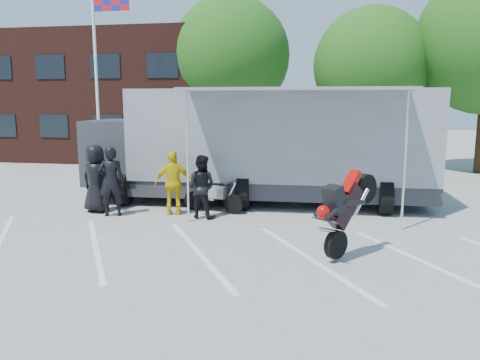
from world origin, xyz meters
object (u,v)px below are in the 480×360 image
(stunt_bike_rider, at_px, (355,255))
(transporter_truck, at_px, (264,203))
(spectator_leather_a, at_px, (96,179))
(parked_motorcycle, at_px, (213,212))
(spectator_hivis, at_px, (174,183))
(tree_left, at_px, (230,56))
(flagpole, at_px, (101,57))
(tree_mid, at_px, (371,65))
(spectator_leather_c, at_px, (201,187))
(spectator_leather_b, at_px, (111,181))

(stunt_bike_rider, bearing_deg, transporter_truck, 157.90)
(spectator_leather_a, bearing_deg, parked_motorcycle, -154.85)
(spectator_hivis, bearing_deg, tree_left, -102.77)
(flagpole, relative_size, spectator_leather_a, 4.01)
(spectator_hivis, bearing_deg, tree_mid, -136.46)
(tree_mid, relative_size, spectator_leather_c, 4.30)
(stunt_bike_rider, relative_size, spectator_leather_c, 1.11)
(tree_left, distance_m, spectator_hivis, 12.65)
(spectator_leather_a, bearing_deg, flagpole, -51.42)
(stunt_bike_rider, xyz_separation_m, spectator_hivis, (-4.94, 2.83, 0.93))
(flagpole, bearing_deg, stunt_bike_rider, -41.21)
(parked_motorcycle, bearing_deg, spectator_leather_b, 122.28)
(tree_left, relative_size, tree_mid, 1.13)
(tree_mid, xyz_separation_m, spectator_leather_a, (-8.75, -10.82, -3.95))
(tree_mid, height_order, spectator_leather_a, tree_mid)
(transporter_truck, distance_m, spectator_leather_c, 2.88)
(tree_left, height_order, parked_motorcycle, tree_left)
(transporter_truck, height_order, spectator_hivis, spectator_hivis)
(flagpole, distance_m, spectator_hivis, 8.59)
(stunt_bike_rider, xyz_separation_m, spectator_leather_b, (-6.66, 2.40, 1.00))
(stunt_bike_rider, bearing_deg, flagpole, 179.05)
(tree_left, distance_m, stunt_bike_rider, 16.57)
(transporter_truck, height_order, spectator_leather_a, spectator_leather_a)
(spectator_leather_a, bearing_deg, tree_mid, -113.59)
(spectator_leather_b, bearing_deg, tree_mid, -141.98)
(flagpole, relative_size, spectator_leather_c, 4.48)
(tree_mid, height_order, transporter_truck, tree_mid)
(parked_motorcycle, relative_size, spectator_leather_c, 1.08)
(transporter_truck, xyz_separation_m, spectator_leather_a, (-4.74, -2.14, 1.00))
(flagpole, bearing_deg, tree_left, 54.72)
(tree_left, relative_size, stunt_bike_rider, 4.38)
(parked_motorcycle, distance_m, spectator_leather_b, 3.08)
(transporter_truck, height_order, stunt_bike_rider, transporter_truck)
(spectator_leather_b, height_order, spectator_leather_c, spectator_leather_b)
(spectator_leather_a, bearing_deg, stunt_bike_rider, 174.65)
(spectator_leather_a, bearing_deg, spectator_hivis, -163.12)
(transporter_truck, xyz_separation_m, stunt_bike_rider, (2.57, -4.91, 0.00))
(parked_motorcycle, bearing_deg, tree_mid, -14.50)
(spectator_leather_a, xyz_separation_m, spectator_hivis, (2.37, 0.06, -0.07))
(transporter_truck, relative_size, parked_motorcycle, 5.89)
(parked_motorcycle, height_order, stunt_bike_rider, stunt_bike_rider)
(flagpole, bearing_deg, spectator_leather_b, -63.01)
(parked_motorcycle, xyz_separation_m, spectator_leather_a, (-3.41, -0.59, 1.00))
(stunt_bike_rider, distance_m, spectator_leather_a, 7.89)
(spectator_leather_a, bearing_deg, spectator_leather_c, -167.24)
(parked_motorcycle, distance_m, stunt_bike_rider, 5.15)
(transporter_truck, bearing_deg, parked_motorcycle, -131.84)
(parked_motorcycle, bearing_deg, transporter_truck, -27.57)
(flagpole, bearing_deg, tree_mid, 23.97)
(flagpole, distance_m, spectator_leather_a, 7.52)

